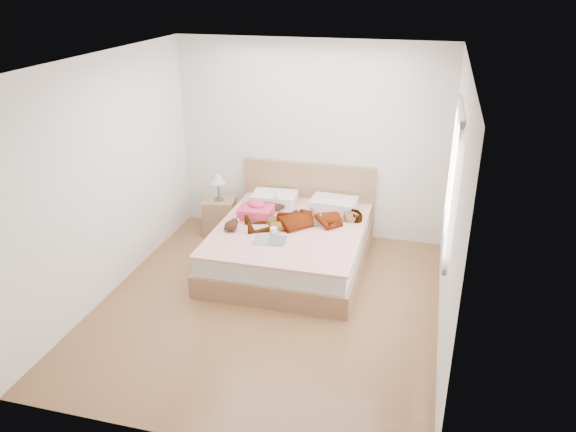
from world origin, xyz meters
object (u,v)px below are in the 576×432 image
object	(u,v)px
woman	(306,216)
nightstand	(220,214)
plush_toy	(231,225)
bed	(292,242)
coffee_mug	(274,231)
towel	(256,210)
magazine	(269,241)
phone	(275,194)

from	to	relation	value
woman	nightstand	world-z (taller)	nightstand
woman	plush_toy	size ratio (longest dim) A/B	6.22
bed	coffee_mug	xyz separation A→B (m)	(-0.13, -0.33, 0.28)
woman	bed	xyz separation A→B (m)	(-0.16, -0.05, -0.34)
towel	plush_toy	world-z (taller)	towel
towel	nightstand	bearing A→B (deg)	147.11
coffee_mug	nightstand	xyz separation A→B (m)	(-1.02, 0.88, -0.26)
magazine	towel	bearing A→B (deg)	119.66
phone	nightstand	size ratio (longest dim) A/B	0.11
bed	magazine	size ratio (longest dim) A/B	4.64
plush_toy	towel	bearing A→B (deg)	70.91
phone	plush_toy	size ratio (longest dim) A/B	0.42
phone	coffee_mug	size ratio (longest dim) A/B	0.83
phone	bed	size ratio (longest dim) A/B	0.05
woman	bed	size ratio (longest dim) A/B	0.71
bed	coffee_mug	size ratio (longest dim) A/B	17.31
bed	nightstand	distance (m)	1.28
woman	bed	distance (m)	0.38
phone	magazine	distance (m)	1.01
phone	towel	distance (m)	0.39
bed	towel	bearing A→B (deg)	166.89
bed	magazine	bearing A→B (deg)	-104.43
coffee_mug	nightstand	distance (m)	1.38
phone	woman	bearing A→B (deg)	-64.74
coffee_mug	woman	bearing A→B (deg)	52.77
phone	coffee_mug	xyz separation A→B (m)	(0.20, -0.79, -0.14)
bed	towel	xyz separation A→B (m)	(-0.49, 0.11, 0.32)
plush_toy	woman	bearing A→B (deg)	26.14
bed	magazine	xyz separation A→B (m)	(-0.13, -0.52, 0.24)
plush_toy	nightstand	distance (m)	1.06
magazine	plush_toy	bearing A→B (deg)	161.64
woman	magazine	size ratio (longest dim) A/B	3.28
woman	nightstand	bearing A→B (deg)	-136.51
woman	phone	xyz separation A→B (m)	(-0.50, 0.40, 0.09)
magazine	bed	bearing A→B (deg)	75.57
woman	coffee_mug	size ratio (longest dim) A/B	12.25
coffee_mug	towel	bearing A→B (deg)	128.63
bed	towel	size ratio (longest dim) A/B	4.85
phone	towel	size ratio (longest dim) A/B	0.23
magazine	plush_toy	size ratio (longest dim) A/B	1.89
plush_toy	nightstand	bearing A→B (deg)	119.62
bed	nightstand	bearing A→B (deg)	154.80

